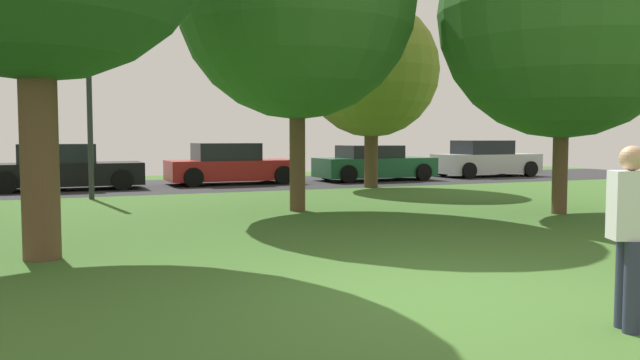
# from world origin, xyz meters

# --- Properties ---
(ground_plane) EXTENTS (44.00, 44.00, 0.00)m
(ground_plane) POSITION_xyz_m (0.00, 0.00, 0.00)
(ground_plane) COLOR #3D6628
(road_strip) EXTENTS (44.00, 6.40, 0.01)m
(road_strip) POSITION_xyz_m (0.00, 16.00, 0.00)
(road_strip) COLOR #28282B
(road_strip) RESTS_ON ground_plane
(birch_tree_lone) EXTENTS (5.20, 5.20, 7.21)m
(birch_tree_lone) POSITION_xyz_m (1.40, 7.62, 4.61)
(birch_tree_lone) COLOR brown
(birch_tree_lone) RESTS_ON ground_plane
(maple_tree_far) EXTENTS (4.33, 4.33, 5.96)m
(maple_tree_far) POSITION_xyz_m (5.93, 12.76, 3.78)
(maple_tree_far) COLOR brown
(maple_tree_far) RESTS_ON ground_plane
(maple_tree_near) EXTENTS (5.25, 5.25, 6.85)m
(maple_tree_near) POSITION_xyz_m (6.34, 4.92, 4.22)
(maple_tree_near) COLOR brown
(maple_tree_near) RESTS_ON ground_plane
(person_catcher) EXTENTS (0.38, 0.33, 1.56)m
(person_catcher) POSITION_xyz_m (0.81, -1.63, 0.85)
(person_catcher) COLOR #2D334C
(person_catcher) RESTS_ON ground_plane
(parked_car_black) EXTENTS (4.58, 1.98, 1.42)m
(parked_car_black) POSITION_xyz_m (-3.26, 15.63, 0.65)
(parked_car_black) COLOR black
(parked_car_black) RESTS_ON ground_plane
(parked_car_red) EXTENTS (4.44, 2.06, 1.42)m
(parked_car_red) POSITION_xyz_m (2.16, 16.04, 0.65)
(parked_car_red) COLOR #B21E1E
(parked_car_red) RESTS_ON ground_plane
(parked_car_green) EXTENTS (4.42, 2.08, 1.32)m
(parked_car_green) POSITION_xyz_m (7.59, 15.69, 0.62)
(parked_car_green) COLOR #195633
(parked_car_green) RESTS_ON ground_plane
(parked_car_silver) EXTENTS (4.37, 2.00, 1.49)m
(parked_car_silver) POSITION_xyz_m (13.00, 16.03, 0.68)
(parked_car_silver) COLOR #B7B7BC
(parked_car_silver) RESTS_ON ground_plane
(street_lamp_post) EXTENTS (0.14, 0.14, 4.50)m
(street_lamp_post) POSITION_xyz_m (-2.64, 12.20, 2.25)
(street_lamp_post) COLOR #2D2D33
(street_lamp_post) RESTS_ON ground_plane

